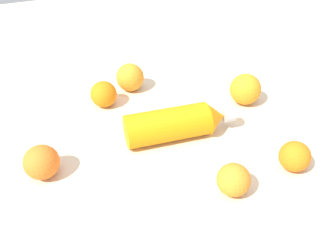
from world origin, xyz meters
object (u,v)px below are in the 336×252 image
orange_0 (104,94)px  orange_2 (42,162)px  orange_1 (245,89)px  orange_5 (130,77)px  orange_4 (295,156)px  water_bottle (178,124)px  orange_3 (234,180)px

orange_0 → orange_2: 0.27m
orange_1 → orange_5: size_ratio=1.05×
orange_4 → orange_0: bearing=128.9°
water_bottle → orange_5: bearing=104.0°
orange_2 → orange_0: bearing=49.5°
orange_2 → orange_1: bearing=8.5°
orange_0 → orange_3: (0.16, -0.39, -0.00)m
water_bottle → orange_1: orange_1 is taller
orange_0 → orange_4: bearing=-51.1°
orange_5 → water_bottle: bearing=-81.4°
orange_0 → orange_4: orange_0 is taller
orange_1 → orange_2: bearing=-171.5°
orange_1 → orange_5: 0.32m
orange_3 → orange_4: same height
water_bottle → orange_4: size_ratio=4.06×
orange_2 → orange_4: 0.51m
orange_3 → orange_2: bearing=151.0°
water_bottle → orange_3: (0.03, -0.19, -0.01)m
orange_0 → orange_3: orange_0 is taller
water_bottle → orange_2: 0.30m
orange_0 → orange_5: bearing=30.6°
water_bottle → orange_3: water_bottle is taller
water_bottle → orange_5: (-0.04, 0.25, 0.00)m
orange_0 → orange_2: size_ratio=0.96×
orange_0 → orange_3: size_ratio=1.06×
orange_5 → orange_0: bearing=-149.4°
orange_5 → orange_1: bearing=-34.5°
water_bottle → orange_1: bearing=22.7°
water_bottle → orange_0: water_bottle is taller
orange_3 → orange_5: 0.45m
orange_1 → orange_5: (-0.26, 0.18, -0.00)m
orange_0 → orange_3: bearing=-68.2°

